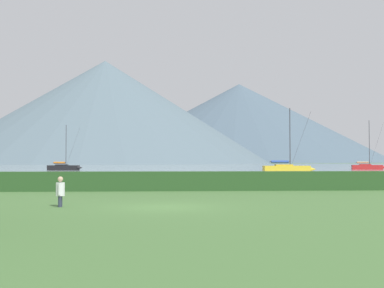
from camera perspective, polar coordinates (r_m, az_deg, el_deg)
ground_plane at (r=20.54m, az=-3.14°, el=-7.22°), size 1000.00×1000.00×0.00m
harbor_water at (r=157.46m, az=-3.62°, el=-2.55°), size 320.00×246.00×0.00m
hedge_line at (r=31.47m, az=-3.33°, el=-4.26°), size 80.00×1.20×1.20m
sailboat_slip_1 at (r=108.34m, az=19.43°, el=-2.46°), size 7.01×3.50×10.10m
sailboat_slip_2 at (r=99.53m, az=-14.45°, el=-2.58°), size 6.90×2.98×8.75m
sailboat_slip_5 at (r=76.49m, az=10.81°, el=-2.77°), size 8.01×2.70×9.80m
person_seated_viewer at (r=21.24m, az=-14.83°, el=-5.13°), size 0.36×0.57×1.25m
distant_hill_west_ridge at (r=446.19m, az=5.42°, el=2.39°), size 261.17×261.17×69.87m
distant_hill_central_peak at (r=313.54m, az=-9.94°, el=3.64°), size 201.85×201.85×63.60m
distant_hill_east_ridge at (r=340.89m, az=-11.51°, el=2.75°), size 204.22×204.22×58.20m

